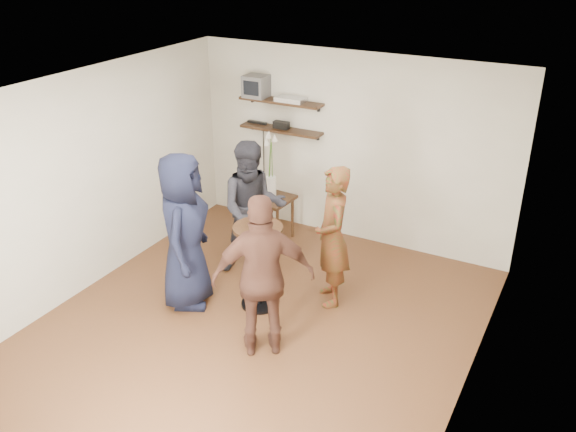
{
  "coord_description": "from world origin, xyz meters",
  "views": [
    {
      "loc": [
        2.93,
        -4.77,
        3.99
      ],
      "look_at": [
        0.16,
        0.4,
        1.21
      ],
      "focal_mm": 38.0,
      "sensor_mm": 36.0,
      "label": 1
    }
  ],
  "objects_px": {
    "person_navy": "(184,231)",
    "person_brown": "(263,277)",
    "radio": "(281,125)",
    "side_table": "(271,205)",
    "person_plaid": "(332,237)",
    "drinks_table": "(259,256)",
    "person_dark": "(253,208)",
    "dvd_deck": "(291,99)",
    "crt_monitor": "(257,86)"
  },
  "relations": [
    {
      "from": "dvd_deck",
      "to": "drinks_table",
      "type": "height_order",
      "value": "dvd_deck"
    },
    {
      "from": "person_brown",
      "to": "dvd_deck",
      "type": "bearing_deg",
      "value": -101.6
    },
    {
      "from": "person_dark",
      "to": "person_navy",
      "type": "distance_m",
      "value": 1.05
    },
    {
      "from": "dvd_deck",
      "to": "person_plaid",
      "type": "height_order",
      "value": "dvd_deck"
    },
    {
      "from": "person_plaid",
      "to": "person_dark",
      "type": "bearing_deg",
      "value": -135.25
    },
    {
      "from": "drinks_table",
      "to": "crt_monitor",
      "type": "bearing_deg",
      "value": 120.58
    },
    {
      "from": "dvd_deck",
      "to": "drinks_table",
      "type": "xyz_separation_m",
      "value": [
        0.66,
        -2.01,
        -1.24
      ]
    },
    {
      "from": "drinks_table",
      "to": "person_brown",
      "type": "xyz_separation_m",
      "value": [
        0.47,
        -0.69,
        0.22
      ]
    },
    {
      "from": "person_navy",
      "to": "person_brown",
      "type": "bearing_deg",
      "value": -129.0
    },
    {
      "from": "radio",
      "to": "person_dark",
      "type": "relative_size",
      "value": 0.13
    },
    {
      "from": "dvd_deck",
      "to": "person_dark",
      "type": "xyz_separation_m",
      "value": [
        0.18,
        -1.33,
        -1.04
      ]
    },
    {
      "from": "drinks_table",
      "to": "person_brown",
      "type": "distance_m",
      "value": 0.87
    },
    {
      "from": "side_table",
      "to": "person_brown",
      "type": "xyz_separation_m",
      "value": [
        1.16,
        -2.19,
        0.33
      ]
    },
    {
      "from": "radio",
      "to": "drinks_table",
      "type": "bearing_deg",
      "value": -68.17
    },
    {
      "from": "person_navy",
      "to": "person_brown",
      "type": "distance_m",
      "value": 1.3
    },
    {
      "from": "dvd_deck",
      "to": "drinks_table",
      "type": "bearing_deg",
      "value": -71.97
    },
    {
      "from": "drinks_table",
      "to": "person_dark",
      "type": "bearing_deg",
      "value": 124.93
    },
    {
      "from": "person_dark",
      "to": "person_brown",
      "type": "distance_m",
      "value": 1.68
    },
    {
      "from": "radio",
      "to": "person_plaid",
      "type": "height_order",
      "value": "person_plaid"
    },
    {
      "from": "radio",
      "to": "crt_monitor",
      "type": "bearing_deg",
      "value": 180.0
    },
    {
      "from": "drinks_table",
      "to": "person_navy",
      "type": "height_order",
      "value": "person_navy"
    },
    {
      "from": "dvd_deck",
      "to": "person_plaid",
      "type": "xyz_separation_m",
      "value": [
        1.34,
        -1.53,
        -1.06
      ]
    },
    {
      "from": "dvd_deck",
      "to": "person_navy",
      "type": "distance_m",
      "value": 2.53
    },
    {
      "from": "dvd_deck",
      "to": "drinks_table",
      "type": "relative_size",
      "value": 0.39
    },
    {
      "from": "person_plaid",
      "to": "person_dark",
      "type": "xyz_separation_m",
      "value": [
        -1.16,
        0.2,
        0.02
      ]
    },
    {
      "from": "radio",
      "to": "person_dark",
      "type": "distance_m",
      "value": 1.52
    },
    {
      "from": "dvd_deck",
      "to": "drinks_table",
      "type": "distance_m",
      "value": 2.46
    },
    {
      "from": "person_plaid",
      "to": "person_dark",
      "type": "relative_size",
      "value": 0.98
    },
    {
      "from": "person_brown",
      "to": "radio",
      "type": "bearing_deg",
      "value": -98.93
    },
    {
      "from": "person_navy",
      "to": "crt_monitor",
      "type": "bearing_deg",
      "value": -12.13
    },
    {
      "from": "crt_monitor",
      "to": "person_plaid",
      "type": "xyz_separation_m",
      "value": [
        1.87,
        -1.53,
        -1.18
      ]
    },
    {
      "from": "dvd_deck",
      "to": "side_table",
      "type": "height_order",
      "value": "dvd_deck"
    },
    {
      "from": "dvd_deck",
      "to": "radio",
      "type": "distance_m",
      "value": 0.41
    },
    {
      "from": "person_plaid",
      "to": "side_table",
      "type": "bearing_deg",
      "value": -161.88
    },
    {
      "from": "side_table",
      "to": "person_plaid",
      "type": "distance_m",
      "value": 1.73
    },
    {
      "from": "radio",
      "to": "side_table",
      "type": "xyz_separation_m",
      "value": [
        0.12,
        -0.52,
        -0.98
      ]
    },
    {
      "from": "side_table",
      "to": "person_navy",
      "type": "bearing_deg",
      "value": -92.84
    },
    {
      "from": "person_plaid",
      "to": "person_navy",
      "type": "distance_m",
      "value": 1.67
    },
    {
      "from": "person_dark",
      "to": "dvd_deck",
      "type": "bearing_deg",
      "value": 62.61
    },
    {
      "from": "side_table",
      "to": "drinks_table",
      "type": "relative_size",
      "value": 0.64
    },
    {
      "from": "dvd_deck",
      "to": "person_dark",
      "type": "height_order",
      "value": "dvd_deck"
    },
    {
      "from": "crt_monitor",
      "to": "person_dark",
      "type": "height_order",
      "value": "crt_monitor"
    },
    {
      "from": "crt_monitor",
      "to": "person_plaid",
      "type": "bearing_deg",
      "value": -39.21
    },
    {
      "from": "dvd_deck",
      "to": "side_table",
      "type": "bearing_deg",
      "value": -93.39
    },
    {
      "from": "crt_monitor",
      "to": "person_navy",
      "type": "relative_size",
      "value": 0.17
    },
    {
      "from": "crt_monitor",
      "to": "side_table",
      "type": "relative_size",
      "value": 0.49
    },
    {
      "from": "radio",
      "to": "drinks_table",
      "type": "distance_m",
      "value": 2.34
    },
    {
      "from": "crt_monitor",
      "to": "person_plaid",
      "type": "height_order",
      "value": "crt_monitor"
    },
    {
      "from": "person_plaid",
      "to": "person_navy",
      "type": "xyz_separation_m",
      "value": [
        -1.46,
        -0.8,
        0.08
      ]
    },
    {
      "from": "radio",
      "to": "person_navy",
      "type": "relative_size",
      "value": 0.12
    }
  ]
}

